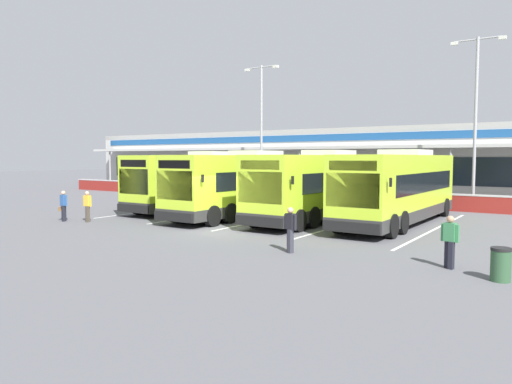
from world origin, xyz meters
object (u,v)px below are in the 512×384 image
at_px(pedestrian_with_handbag, 63,205).
at_px(lamp_post_west, 261,123).
at_px(coach_bus_right_centre, 399,189).
at_px(pedestrian_near_bin, 450,240).
at_px(coach_bus_left_centre, 247,185).
at_px(pedestrian_in_dark_coat, 290,228).
at_px(coach_bus_centre, 321,187).
at_px(pedestrian_child, 87,205).
at_px(litter_bin, 501,264).
at_px(coach_bus_leftmost, 204,182).
at_px(lamp_post_centre, 476,112).

height_order(pedestrian_with_handbag, lamp_post_west, lamp_post_west).
bearing_deg(coach_bus_right_centre, pedestrian_near_bin, -64.25).
distance_m(coach_bus_left_centre, lamp_post_west, 13.47).
bearing_deg(pedestrian_near_bin, coach_bus_right_centre, 115.75).
height_order(pedestrian_in_dark_coat, lamp_post_west, lamp_post_west).
xyz_separation_m(coach_bus_left_centre, coach_bus_centre, (4.33, 0.83, 0.00)).
relative_size(coach_bus_centre, pedestrian_in_dark_coat, 7.52).
distance_m(pedestrian_child, litter_bin, 19.71).
height_order(lamp_post_west, litter_bin, lamp_post_west).
bearing_deg(pedestrian_with_handbag, coach_bus_leftmost, 75.80).
bearing_deg(litter_bin, coach_bus_left_centre, 149.37).
xyz_separation_m(pedestrian_near_bin, lamp_post_west, (-19.01, 18.68, 5.42)).
distance_m(coach_bus_centre, coach_bus_right_centre, 4.14).
xyz_separation_m(lamp_post_west, lamp_post_centre, (16.59, -0.34, 0.00)).
distance_m(coach_bus_centre, pedestrian_in_dark_coat, 9.59).
relative_size(coach_bus_left_centre, pedestrian_child, 7.52).
bearing_deg(coach_bus_centre, coach_bus_leftmost, 175.94).
xyz_separation_m(pedestrian_child, litter_bin, (19.65, -1.50, -0.41)).
bearing_deg(lamp_post_west, pedestrian_in_dark_coat, -54.42).
xyz_separation_m(coach_bus_right_centre, pedestrian_with_handbag, (-15.12, -8.87, -0.93)).
height_order(pedestrian_in_dark_coat, litter_bin, pedestrian_in_dark_coat).
xyz_separation_m(coach_bus_centre, lamp_post_centre, (6.03, 9.89, 4.50)).
xyz_separation_m(coach_bus_right_centre, litter_bin, (5.86, -9.87, -1.32)).
bearing_deg(coach_bus_right_centre, litter_bin, -59.31).
xyz_separation_m(pedestrian_in_dark_coat, litter_bin, (6.76, -0.30, -0.41)).
relative_size(pedestrian_child, lamp_post_west, 0.15).
relative_size(pedestrian_near_bin, lamp_post_centre, 0.15).
bearing_deg(coach_bus_left_centre, lamp_post_centre, 45.99).
height_order(coach_bus_leftmost, pedestrian_with_handbag, coach_bus_leftmost).
bearing_deg(pedestrian_child, lamp_post_west, 92.74).
relative_size(lamp_post_west, lamp_post_centre, 1.00).
xyz_separation_m(coach_bus_leftmost, pedestrian_near_bin, (17.21, -9.07, -0.91)).
bearing_deg(coach_bus_centre, coach_bus_left_centre, -169.12).
relative_size(coach_bus_left_centre, lamp_post_west, 1.11).
xyz_separation_m(coach_bus_left_centre, pedestrian_near_bin, (12.79, -7.62, -0.91)).
relative_size(coach_bus_leftmost, pedestrian_child, 7.52).
xyz_separation_m(coach_bus_right_centre, lamp_post_centre, (1.93, 9.32, 4.50)).
relative_size(coach_bus_centre, pedestrian_child, 7.52).
bearing_deg(litter_bin, coach_bus_centre, 136.97).
relative_size(coach_bus_leftmost, lamp_post_centre, 1.11).
relative_size(pedestrian_with_handbag, pedestrian_child, 1.00).
relative_size(pedestrian_child, litter_bin, 1.74).
height_order(coach_bus_left_centre, lamp_post_west, lamp_post_west).
xyz_separation_m(coach_bus_leftmost, pedestrian_in_dark_coat, (11.95, -9.62, -0.91)).
bearing_deg(pedestrian_near_bin, pedestrian_child, 177.93).
relative_size(coach_bus_centre, pedestrian_near_bin, 7.52).
bearing_deg(pedestrian_in_dark_coat, pedestrian_near_bin, 5.89).
height_order(coach_bus_leftmost, lamp_post_centre, lamp_post_centre).
xyz_separation_m(pedestrian_child, lamp_post_west, (-0.86, 18.03, 5.42)).
xyz_separation_m(coach_bus_leftmost, lamp_post_centre, (14.79, 9.27, 4.50)).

